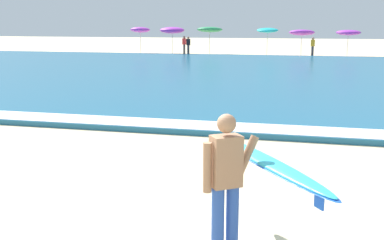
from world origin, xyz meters
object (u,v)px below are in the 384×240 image
(beach_umbrella_4, at_px, (302,32))
(beachgoer_near_row_left, at_px, (313,46))
(beach_umbrella_1, at_px, (172,30))
(beach_umbrella_2, at_px, (210,30))
(beach_umbrella_5, at_px, (348,33))
(beachgoer_near_row_mid, at_px, (184,44))
(beach_umbrella_0, at_px, (140,30))
(beach_umbrella_3, at_px, (268,30))
(surfer_with_board, at_px, (246,171))
(beachgoer_near_row_right, at_px, (188,45))

(beach_umbrella_4, height_order, beachgoer_near_row_left, beach_umbrella_4)
(beach_umbrella_1, xyz_separation_m, beach_umbrella_2, (3.14, 1.23, 0.05))
(beach_umbrella_2, bearing_deg, beach_umbrella_5, -3.68)
(beachgoer_near_row_left, height_order, beachgoer_near_row_mid, same)
(beachgoer_near_row_mid, bearing_deg, beach_umbrella_0, -176.61)
(beach_umbrella_2, height_order, beach_umbrella_3, beach_umbrella_2)
(beach_umbrella_2, xyz_separation_m, beach_umbrella_3, (5.16, -0.41, -0.04))
(surfer_with_board, bearing_deg, beach_umbrella_0, 111.60)
(beach_umbrella_2, relative_size, beach_umbrella_3, 1.03)
(beach_umbrella_0, xyz_separation_m, beach_umbrella_5, (18.00, 0.17, -0.16))
(beach_umbrella_4, xyz_separation_m, beach_umbrella_5, (3.73, -0.60, 0.02))
(beach_umbrella_1, relative_size, beachgoer_near_row_right, 1.50)
(surfer_with_board, bearing_deg, beachgoer_near_row_left, 87.89)
(surfer_with_board, distance_m, beach_umbrella_2, 36.94)
(beach_umbrella_4, relative_size, beachgoer_near_row_left, 1.43)
(beach_umbrella_0, distance_m, beach_umbrella_4, 14.29)
(beach_umbrella_4, bearing_deg, beach_umbrella_5, -9.14)
(beach_umbrella_0, relative_size, beach_umbrella_3, 1.02)
(surfer_with_board, xyz_separation_m, beachgoer_near_row_mid, (-9.88, 35.43, -0.19))
(beachgoer_near_row_mid, bearing_deg, beachgoer_near_row_right, -62.67)
(surfer_with_board, bearing_deg, beach_umbrella_3, 94.06)
(beach_umbrella_5, relative_size, beachgoer_near_row_right, 1.37)
(beach_umbrella_1, bearing_deg, beach_umbrella_3, 5.63)
(beach_umbrella_0, height_order, beachgoer_near_row_right, beach_umbrella_0)
(beach_umbrella_5, bearing_deg, beach_umbrella_4, 170.86)
(beach_umbrella_0, bearing_deg, beach_umbrella_3, 2.57)
(beachgoer_near_row_left, height_order, beachgoer_near_row_right, same)
(beach_umbrella_0, relative_size, beach_umbrella_1, 1.01)
(beachgoer_near_row_right, bearing_deg, beach_umbrella_4, 11.58)
(surfer_with_board, distance_m, beach_umbrella_0, 37.86)
(beach_umbrella_2, height_order, beach_umbrella_5, beach_umbrella_2)
(beach_umbrella_5, height_order, beachgoer_near_row_mid, beach_umbrella_5)
(beachgoer_near_row_right, bearing_deg, beach_umbrella_0, 166.21)
(beachgoer_near_row_left, bearing_deg, beach_umbrella_2, 170.11)
(beach_umbrella_0, relative_size, beach_umbrella_4, 1.07)
(surfer_with_board, distance_m, beach_umbrella_4, 35.97)
(beach_umbrella_5, xyz_separation_m, beachgoer_near_row_left, (-2.80, -0.81, -1.10))
(surfer_with_board, height_order, beach_umbrella_3, beach_umbrella_3)
(beach_umbrella_5, bearing_deg, beach_umbrella_2, 176.32)
(beach_umbrella_5, distance_m, beachgoer_near_row_mid, 13.99)
(beach_umbrella_1, distance_m, beach_umbrella_4, 11.23)
(surfer_with_board, distance_m, beachgoer_near_row_right, 35.22)
(beach_umbrella_1, height_order, beachgoer_near_row_right, beach_umbrella_1)
(beach_umbrella_2, height_order, beachgoer_near_row_mid, beach_umbrella_2)
(beach_umbrella_3, distance_m, beach_umbrella_4, 2.89)
(beach_umbrella_5, bearing_deg, beachgoer_near_row_right, -174.19)
(surfer_with_board, xyz_separation_m, beach_umbrella_4, (0.34, 35.96, 0.89))
(beach_umbrella_4, bearing_deg, surfer_with_board, -90.54)
(beach_umbrella_3, xyz_separation_m, beachgoer_near_row_left, (3.81, -1.15, -1.26))
(surfer_with_board, bearing_deg, beachgoer_near_row_right, 105.05)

